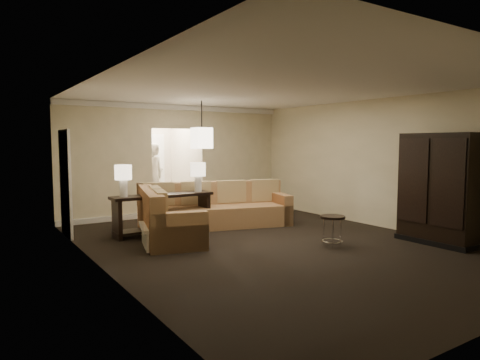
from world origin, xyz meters
TOP-DOWN VIEW (x-y plane):
  - ground at (0.00, 0.00)m, footprint 8.00×8.00m
  - wall_back at (0.00, 4.00)m, footprint 6.00×0.04m
  - wall_left at (-3.00, 0.00)m, footprint 0.04×8.00m
  - wall_right at (3.00, 0.00)m, footprint 0.04×8.00m
  - ceiling at (0.00, 0.00)m, footprint 6.00×8.00m
  - crown_molding at (0.00, 3.95)m, footprint 6.00×0.10m
  - baseboard at (0.00, 3.95)m, footprint 6.00×0.10m
  - side_door at (-2.97, 2.80)m, footprint 0.05×0.90m
  - foyer at (0.00, 5.34)m, footprint 1.44×2.02m
  - sectional_sofa at (-0.50, 1.78)m, footprint 3.83×2.79m
  - coffee_table at (-1.60, 0.99)m, footprint 1.18×1.18m
  - console_table at (-1.27, 2.00)m, footprint 2.09×0.49m
  - armoire at (2.59, -1.56)m, footprint 0.60×1.40m
  - drink_table at (0.80, -0.68)m, footprint 0.44×0.44m
  - table_lamp_left at (-2.08, 1.99)m, footprint 0.32×0.32m
  - table_lamp_right at (-0.47, 2.01)m, footprint 0.32×0.32m
  - pendant_light at (0.00, 2.70)m, footprint 0.38×0.38m
  - person at (-0.38, 4.82)m, footprint 0.83×0.65m

SIDE VIEW (x-z plane):
  - ground at x=0.00m, z-range 0.00..0.00m
  - baseboard at x=0.00m, z-range 0.00..0.12m
  - coffee_table at x=-1.60m, z-range 0.00..0.40m
  - sectional_sofa at x=-0.50m, z-range -0.10..0.89m
  - drink_table at x=0.80m, z-range 0.12..0.67m
  - console_table at x=-1.27m, z-range 0.08..0.88m
  - armoire at x=2.59m, z-range -0.04..1.98m
  - person at x=-0.38m, z-range 0.00..2.03m
  - side_door at x=-2.97m, z-range 0.00..2.10m
  - table_lamp_left at x=-2.08m, z-range 0.91..1.53m
  - table_lamp_right at x=-0.47m, z-range 0.91..1.53m
  - foyer at x=0.00m, z-range -0.10..2.70m
  - wall_back at x=0.00m, z-range 0.00..2.80m
  - wall_left at x=-3.00m, z-range 0.00..2.80m
  - wall_right at x=3.00m, z-range 0.00..2.80m
  - pendant_light at x=0.00m, z-range 1.41..2.50m
  - crown_molding at x=0.00m, z-range 2.67..2.79m
  - ceiling at x=0.00m, z-range 2.79..2.81m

